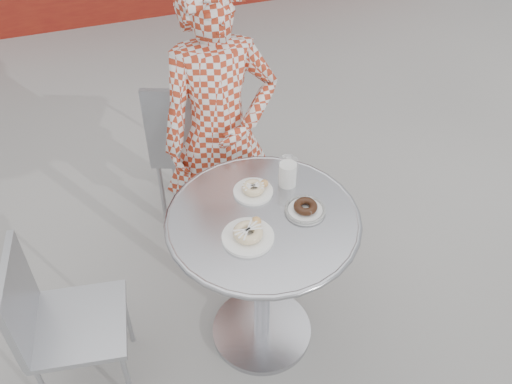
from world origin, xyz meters
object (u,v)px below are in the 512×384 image
object	(u,v)px
chair_left	(84,347)
milk_cup	(288,173)
bistro_table	(263,251)
chair_far	(200,169)
seated_person	(220,135)
plate_far	(254,189)
plate_near	(248,234)
plate_checker	(305,209)

from	to	relation	value
chair_left	milk_cup	bearing A→B (deg)	-73.45
bistro_table	milk_cup	world-z (taller)	milk_cup
chair_far	seated_person	bearing A→B (deg)	117.04
plate_far	plate_near	xyz separation A→B (m)	(-0.10, -0.24, 0.00)
plate_checker	milk_cup	distance (m)	0.18
bistro_table	milk_cup	xyz separation A→B (m)	(0.16, 0.16, 0.25)
seated_person	milk_cup	bearing A→B (deg)	-69.31
bistro_table	milk_cup	distance (m)	0.34
chair_far	plate_near	world-z (taller)	chair_far
chair_far	seated_person	world-z (taller)	seated_person
chair_left	plate_far	world-z (taller)	plate_far
plate_far	plate_checker	distance (m)	0.23
chair_far	plate_near	distance (m)	1.17
seated_person	milk_cup	size ratio (longest dim) A/B	11.99
seated_person	plate_checker	world-z (taller)	seated_person
chair_left	milk_cup	xyz separation A→B (m)	(0.97, 0.15, 0.60)
plate_near	plate_far	bearing A→B (deg)	67.17
chair_left	milk_cup	world-z (taller)	milk_cup
seated_person	plate_near	xyz separation A→B (m)	(-0.08, -0.70, 0.05)
bistro_table	chair_left	bearing A→B (deg)	179.03
plate_near	milk_cup	bearing A→B (deg)	44.07
chair_left	seated_person	size ratio (longest dim) A/B	0.53
chair_far	plate_near	size ratio (longest dim) A/B	4.66
chair_far	plate_checker	world-z (taller)	chair_far
bistro_table	plate_near	world-z (taller)	plate_near
seated_person	plate_far	bearing A→B (deg)	-87.41
bistro_table	plate_checker	size ratio (longest dim) A/B	4.79
plate_near	plate_checker	size ratio (longest dim) A/B	1.21
plate_far	plate_checker	xyz separation A→B (m)	(0.16, -0.17, -0.00)
chair_far	plate_far	size ratio (longest dim) A/B	5.66
bistro_table	chair_far	bearing A→B (deg)	92.99
bistro_table	plate_near	xyz separation A→B (m)	(-0.09, -0.08, 0.21)
seated_person	plate_near	distance (m)	0.70
seated_person	milk_cup	xyz separation A→B (m)	(0.17, -0.45, 0.08)
chair_left	plate_near	xyz separation A→B (m)	(0.72, -0.10, 0.57)
plate_checker	plate_far	bearing A→B (deg)	133.15
plate_far	chair_far	bearing A→B (deg)	94.44
seated_person	plate_checker	xyz separation A→B (m)	(0.18, -0.63, 0.04)
milk_cup	chair_far	bearing A→B (deg)	104.85
plate_far	plate_checker	world-z (taller)	plate_far
bistro_table	plate_far	bearing A→B (deg)	85.36
milk_cup	plate_near	bearing A→B (deg)	-135.93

